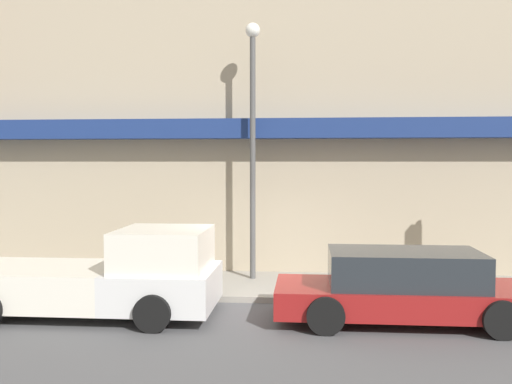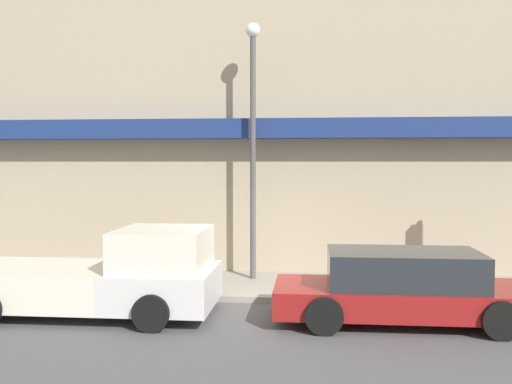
{
  "view_description": "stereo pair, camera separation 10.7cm",
  "coord_description": "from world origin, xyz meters",
  "px_view_note": "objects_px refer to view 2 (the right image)",
  "views": [
    {
      "loc": [
        0.93,
        -12.03,
        3.04
      ],
      "look_at": [
        -0.23,
        1.15,
        2.33
      ],
      "focal_mm": 40.0,
      "sensor_mm": 36.0,
      "label": 1
    },
    {
      "loc": [
        1.04,
        -12.02,
        3.04
      ],
      "look_at": [
        -0.23,
        1.15,
        2.33
      ],
      "focal_mm": 40.0,
      "sensor_mm": 36.0,
      "label": 2
    }
  ],
  "objects_px": {
    "pickup_truck": "(106,277)",
    "fire_hydrant": "(175,276)",
    "street_lamp": "(253,123)",
    "parked_car": "(403,288)"
  },
  "relations": [
    {
      "from": "parked_car",
      "to": "fire_hydrant",
      "type": "height_order",
      "value": "parked_car"
    },
    {
      "from": "pickup_truck",
      "to": "fire_hydrant",
      "type": "height_order",
      "value": "pickup_truck"
    },
    {
      "from": "pickup_truck",
      "to": "fire_hydrant",
      "type": "xyz_separation_m",
      "value": [
        0.99,
        1.67,
        -0.3
      ]
    },
    {
      "from": "fire_hydrant",
      "to": "street_lamp",
      "type": "relative_size",
      "value": 0.11
    },
    {
      "from": "parked_car",
      "to": "fire_hydrant",
      "type": "distance_m",
      "value": 5.07
    },
    {
      "from": "parked_car",
      "to": "street_lamp",
      "type": "xyz_separation_m",
      "value": [
        -3.17,
        3.17,
        3.32
      ]
    },
    {
      "from": "pickup_truck",
      "to": "parked_car",
      "type": "bearing_deg",
      "value": 1.09
    },
    {
      "from": "fire_hydrant",
      "to": "street_lamp",
      "type": "bearing_deg",
      "value": 43.08
    },
    {
      "from": "parked_car",
      "to": "street_lamp",
      "type": "distance_m",
      "value": 5.58
    },
    {
      "from": "fire_hydrant",
      "to": "street_lamp",
      "type": "xyz_separation_m",
      "value": [
        1.61,
        1.51,
        3.53
      ]
    }
  ]
}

